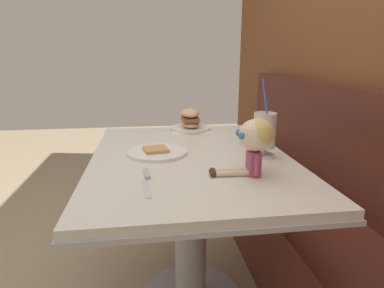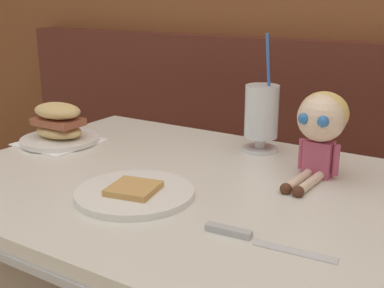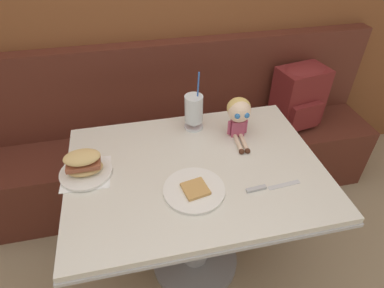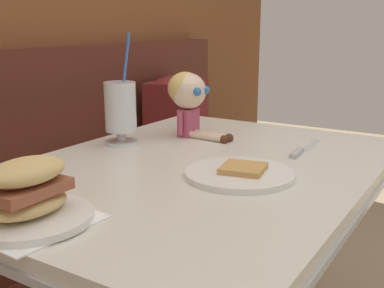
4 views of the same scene
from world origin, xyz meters
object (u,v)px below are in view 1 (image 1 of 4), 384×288
Objects in this scene: milkshake_glass at (264,133)px; seated_doll at (255,138)px; sandwich_plate at (190,122)px; toast_plate at (157,152)px; butter_knife at (146,178)px.

milkshake_glass is 1.42× the size of seated_doll.
milkshake_glass reaches higher than seated_doll.
sandwich_plate is (-0.52, -0.23, -0.05)m from milkshake_glass.
toast_plate is 0.45m from seated_doll.
sandwich_plate is at bearing -169.98° from seated_doll.
sandwich_plate is (-0.43, 0.20, 0.04)m from toast_plate.
milkshake_glass reaches higher than sandwich_plate.
milkshake_glass is 0.22m from seated_doll.
sandwich_plate is 0.99× the size of seated_doll.
sandwich_plate reaches higher than toast_plate.
toast_plate is at bearing 170.42° from butter_knife.
milkshake_glass is (0.09, 0.43, 0.09)m from toast_plate.
milkshake_glass is 0.52m from butter_knife.
toast_plate is 0.79× the size of milkshake_glass.
toast_plate is 0.47m from sandwich_plate.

